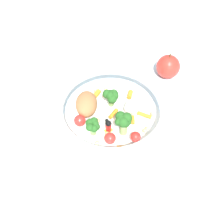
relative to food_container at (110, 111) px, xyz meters
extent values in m
plane|color=silver|center=(-0.01, 0.01, -0.03)|extent=(2.40, 2.40, 0.00)
cylinder|color=white|center=(0.00, 0.00, -0.03)|extent=(0.24, 0.24, 0.01)
torus|color=white|center=(0.00, 0.00, 0.02)|extent=(0.26, 0.26, 0.01)
ellipsoid|color=#9E663D|center=(-0.04, 0.05, 0.00)|extent=(0.09, 0.09, 0.05)
cylinder|color=#7FAD5B|center=(0.02, 0.03, -0.01)|extent=(0.01, 0.01, 0.02)
sphere|color=#23561E|center=(0.03, 0.04, 0.01)|extent=(0.02, 0.02, 0.02)
sphere|color=#23561E|center=(0.03, 0.04, 0.01)|extent=(0.02, 0.02, 0.02)
sphere|color=#23561E|center=(0.02, 0.04, 0.02)|extent=(0.02, 0.02, 0.02)
sphere|color=#23561E|center=(0.01, 0.04, 0.02)|extent=(0.02, 0.02, 0.02)
sphere|color=#23561E|center=(0.02, 0.03, 0.02)|extent=(0.02, 0.02, 0.02)
sphere|color=#23561E|center=(0.02, 0.02, 0.01)|extent=(0.02, 0.02, 0.02)
sphere|color=#23561E|center=(0.03, 0.03, 0.01)|extent=(0.02, 0.02, 0.02)
cylinder|color=#8EB766|center=(0.00, -0.06, -0.01)|extent=(0.02, 0.02, 0.03)
sphere|color=#23561E|center=(0.01, -0.06, 0.03)|extent=(0.03, 0.03, 0.03)
sphere|color=#23561E|center=(0.01, -0.05, 0.02)|extent=(0.02, 0.02, 0.02)
sphere|color=#23561E|center=(0.00, -0.04, 0.03)|extent=(0.02, 0.02, 0.02)
sphere|color=#23561E|center=(0.00, -0.05, 0.03)|extent=(0.02, 0.02, 0.02)
sphere|color=#23561E|center=(-0.01, -0.05, 0.03)|extent=(0.02, 0.02, 0.02)
sphere|color=#23561E|center=(0.00, -0.06, 0.03)|extent=(0.02, 0.02, 0.02)
sphere|color=#23561E|center=(0.00, -0.06, 0.02)|extent=(0.02, 0.02, 0.02)
sphere|color=#23561E|center=(0.01, -0.06, 0.02)|extent=(0.02, 0.02, 0.02)
cylinder|color=#7FAD5B|center=(-0.06, -0.02, -0.01)|extent=(0.01, 0.01, 0.02)
sphere|color=#23561E|center=(-0.05, -0.02, 0.01)|extent=(0.02, 0.02, 0.02)
sphere|color=#23561E|center=(-0.05, -0.02, 0.01)|extent=(0.02, 0.02, 0.02)
sphere|color=#23561E|center=(-0.06, -0.01, 0.01)|extent=(0.02, 0.02, 0.02)
sphere|color=#23561E|center=(-0.07, -0.02, 0.01)|extent=(0.01, 0.01, 0.01)
sphere|color=#23561E|center=(-0.07, -0.03, 0.01)|extent=(0.02, 0.02, 0.02)
sphere|color=#23561E|center=(-0.06, -0.03, 0.01)|extent=(0.02, 0.02, 0.02)
sphere|color=#23561E|center=(-0.05, -0.03, 0.01)|extent=(0.02, 0.02, 0.02)
sphere|color=silver|center=(0.06, -0.01, -0.01)|extent=(0.02, 0.02, 0.02)
sphere|color=silver|center=(0.06, 0.00, -0.01)|extent=(0.03, 0.03, 0.03)
sphere|color=silver|center=(0.05, -0.01, -0.01)|extent=(0.03, 0.03, 0.03)
sphere|color=silver|center=(0.06, -0.01, -0.01)|extent=(0.03, 0.03, 0.03)
cube|color=yellow|center=(-0.03, -0.03, -0.02)|extent=(0.02, 0.01, 0.00)
cylinder|color=red|center=(-0.03, -0.03, -0.01)|extent=(0.02, 0.02, 0.02)
sphere|color=black|center=(-0.03, -0.03, 0.01)|extent=(0.01, 0.01, 0.01)
sphere|color=black|center=(-0.03, -0.03, 0.01)|extent=(0.01, 0.01, 0.01)
sphere|color=black|center=(-0.02, -0.04, 0.01)|extent=(0.01, 0.01, 0.01)
cylinder|color=orange|center=(0.08, 0.03, -0.02)|extent=(0.03, 0.03, 0.01)
cylinder|color=orange|center=(0.04, -0.04, -0.02)|extent=(0.02, 0.02, 0.01)
cylinder|color=orange|center=(-0.03, -0.09, -0.02)|extent=(0.02, 0.02, 0.01)
cylinder|color=orange|center=(0.01, 0.00, -0.02)|extent=(0.03, 0.02, 0.01)
cylinder|color=orange|center=(0.07, -0.04, -0.02)|extent=(0.03, 0.03, 0.01)
cylinder|color=orange|center=(0.01, 0.08, -0.02)|extent=(0.03, 0.02, 0.01)
sphere|color=red|center=(0.01, -0.09, -0.01)|extent=(0.02, 0.02, 0.02)
sphere|color=red|center=(-0.04, -0.06, -0.01)|extent=(0.03, 0.03, 0.03)
sphere|color=red|center=(-0.07, 0.02, -0.01)|extent=(0.03, 0.03, 0.03)
sphere|color=#D1B775|center=(-0.01, 0.10, -0.02)|extent=(0.01, 0.01, 0.01)
sphere|color=#D1B775|center=(0.04, 0.09, -0.02)|extent=(0.01, 0.01, 0.01)
sphere|color=tan|center=(-0.03, -0.04, -0.02)|extent=(0.01, 0.01, 0.01)
sphere|color=#D1B775|center=(0.09, -0.05, -0.02)|extent=(0.01, 0.01, 0.01)
sphere|color=tan|center=(0.05, -0.08, -0.02)|extent=(0.01, 0.01, 0.01)
sphere|color=#D1B775|center=(-0.07, -0.05, -0.02)|extent=(0.01, 0.01, 0.01)
sphere|color=#D1B775|center=(0.01, 0.09, -0.02)|extent=(0.01, 0.01, 0.01)
sphere|color=#D1B775|center=(0.03, 0.06, -0.02)|extent=(0.01, 0.01, 0.01)
sphere|color=tan|center=(0.05, 0.07, -0.02)|extent=(0.01, 0.01, 0.01)
sphere|color=#D1B775|center=(0.06, -0.08, -0.02)|extent=(0.01, 0.01, 0.01)
sphere|color=tan|center=(-0.03, 0.00, -0.02)|extent=(0.01, 0.01, 0.01)
sphere|color=red|center=(0.22, 0.06, 0.00)|extent=(0.07, 0.07, 0.07)
cylinder|color=brown|center=(0.22, 0.06, 0.04)|extent=(0.00, 0.00, 0.01)
cube|color=white|center=(-0.23, 0.08, -0.03)|extent=(0.18, 0.16, 0.01)
camera|label=1|loc=(-0.24, -0.41, 0.56)|focal=48.52mm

